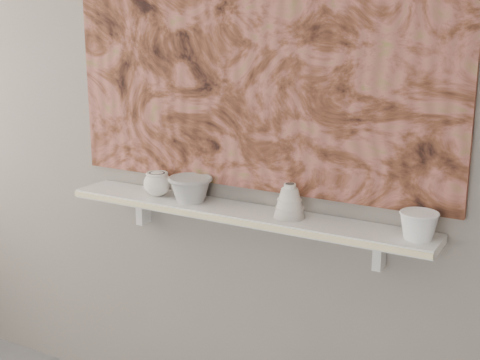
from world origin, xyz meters
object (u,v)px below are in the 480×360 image
Objects in this scene: cup_cream at (157,184)px; bowl_white at (419,225)px; painting at (253,34)px; shelf at (242,214)px; bowl_grey at (190,189)px; bell_vessel at (290,201)px.

cup_cream reaches higher than bowl_white.
painting is at bearing 12.36° from cup_cream.
shelf is at bearing 0.00° from cup_cream.
bell_vessel reaches higher than bowl_grey.
bell_vessel is 0.44m from bowl_white.
shelf is 0.63m from bowl_white.
bowl_grey is 0.15m from cup_cream.
shelf is 0.20m from bell_vessel.
bell_vessel reaches higher than bowl_white.
shelf is 11.45× the size of bowl_white.
painting reaches higher than bowl_grey.
cup_cream is at bearing 180.00° from bowl_grey.
bowl_grey is 1.36× the size of bowl_white.
shelf is 11.67× the size of bell_vessel.
shelf is 0.37m from cup_cream.
bowl_grey reaches higher than shelf.
bell_vessel is (0.19, -0.08, -0.55)m from painting.
bowl_white reaches higher than shelf.
bowl_grey is 1.58× the size of cup_cream.
bowl_white is at bearing 0.00° from bowl_grey.
bell_vessel is at bearing -23.29° from painting.
cup_cream is 0.86× the size of bowl_white.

